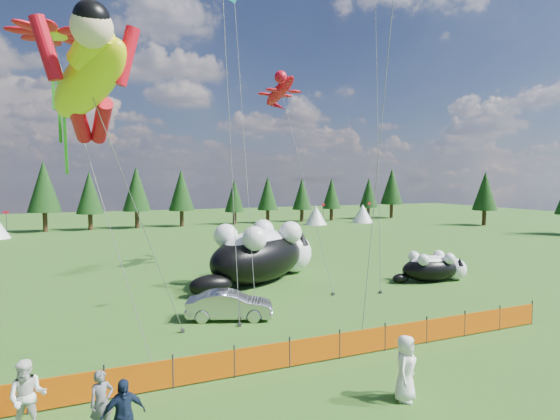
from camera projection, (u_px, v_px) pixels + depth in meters
name	position (u px, v px, depth m)	size (l,w,h in m)	color
ground	(283.00, 335.00, 18.39)	(160.00, 160.00, 0.00)	#123B0A
safety_fence	(315.00, 349.00, 15.59)	(22.06, 0.06, 1.10)	#262626
tree_line	(156.00, 198.00, 59.62)	(90.00, 4.00, 8.00)	black
festival_tents	(244.00, 218.00, 59.37)	(50.00, 3.20, 2.80)	white
cat_large	(263.00, 253.00, 28.20)	(9.59, 7.32, 3.84)	black
cat_small	(434.00, 267.00, 28.19)	(5.27, 2.40, 1.91)	black
car	(230.00, 305.00, 20.52)	(1.40, 4.02, 1.32)	#B7B8BC
spectator_a	(102.00, 403.00, 11.22)	(0.61, 0.40, 1.67)	slate
spectator_b	(27.00, 397.00, 11.22)	(0.95, 0.56, 1.95)	white
spectator_c	(123.00, 416.00, 10.46)	(1.06, 0.54, 1.81)	#142039
spectator_e	(406.00, 368.00, 12.94)	(0.96, 0.62, 1.96)	white
superhero_kite	(89.00, 80.00, 13.03)	(6.23, 7.04, 12.15)	yellow
gecko_kite	(280.00, 91.00, 31.52)	(3.40, 11.30, 15.21)	red
flower_kite	(52.00, 39.00, 15.86)	(4.69, 5.29, 12.61)	red
diamond_kite_d	(235.00, 8.00, 29.40)	(1.90, 8.45, 20.55)	#0C909A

